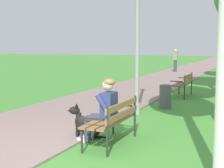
{
  "coord_description": "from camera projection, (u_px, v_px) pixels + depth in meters",
  "views": [
    {
      "loc": [
        2.81,
        -4.64,
        1.85
      ],
      "look_at": [
        -0.46,
        2.93,
        0.9
      ],
      "focal_mm": 52.84,
      "sensor_mm": 36.0,
      "label": 1
    }
  ],
  "objects": [
    {
      "name": "ground_plane",
      "position": [
        68.0,
        156.0,
        5.55
      ],
      "size": [
        120.0,
        120.0,
        0.0
      ],
      "primitive_type": "plane",
      "color": "#478E38"
    },
    {
      "name": "paved_path",
      "position": [
        195.0,
        68.0,
        28.15
      ],
      "size": [
        3.28,
        60.0,
        0.04
      ],
      "primitive_type": "cube",
      "color": "gray",
      "rests_on": "ground"
    },
    {
      "name": "park_bench_near",
      "position": [
        113.0,
        118.0,
        6.17
      ],
      "size": [
        0.55,
        1.5,
        0.85
      ],
      "color": "olive",
      "rests_on": "ground"
    },
    {
      "name": "park_bench_mid",
      "position": [
        183.0,
        83.0,
        12.08
      ],
      "size": [
        0.55,
        1.5,
        0.85
      ],
      "color": "olive",
      "rests_on": "ground"
    },
    {
      "name": "person_seated_on_near_bench",
      "position": [
        104.0,
        108.0,
        6.25
      ],
      "size": [
        0.74,
        0.49,
        1.25
      ],
      "color": "#33384C",
      "rests_on": "ground"
    },
    {
      "name": "dog_black",
      "position": [
        86.0,
        125.0,
        6.65
      ],
      "size": [
        0.81,
        0.42,
        0.71
      ],
      "color": "black",
      "rests_on": "ground"
    },
    {
      "name": "lamp_post_near",
      "position": [
        137.0,
        40.0,
        8.84
      ],
      "size": [
        0.24,
        0.24,
        3.91
      ],
      "color": "gray",
      "rests_on": "ground"
    },
    {
      "name": "litter_bin",
      "position": [
        165.0,
        97.0,
        9.85
      ],
      "size": [
        0.36,
        0.36,
        0.7
      ],
      "primitive_type": "cylinder",
      "color": "#515156",
      "rests_on": "ground"
    },
    {
      "name": "pedestrian_distant",
      "position": [
        175.0,
        61.0,
        23.33
      ],
      "size": [
        0.32,
        0.22,
        1.65
      ],
      "color": "#383842",
      "rests_on": "ground"
    }
  ]
}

